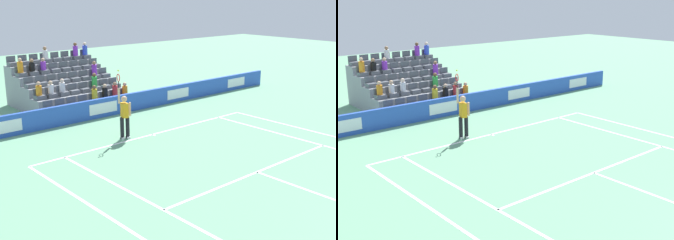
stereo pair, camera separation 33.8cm
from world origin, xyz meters
The scene contains 9 objects.
line_baseline centered at (0.00, -11.89, 0.00)m, with size 10.97×0.10×0.01m, color white.
line_service centered at (0.00, -6.40, 0.00)m, with size 8.23×0.10×0.01m, color white.
line_singles_sideline_left centered at (4.12, -5.95, 0.00)m, with size 0.10×11.89×0.01m, color white.
line_singles_sideline_right centered at (-4.12, -5.95, 0.00)m, with size 0.10×11.89×0.01m, color white.
line_doubles_sideline_left centered at (5.49, -5.95, 0.00)m, with size 0.10×11.89×0.01m, color white.
line_centre_mark centered at (0.00, -11.79, 0.00)m, with size 0.10×0.20×0.01m, color white.
sponsor_barrier centered at (0.00, -15.64, 0.46)m, with size 24.19×0.22×0.91m.
tennis_player centered at (1.16, -12.23, 0.99)m, with size 0.51×0.41×2.85m.
stadium_stand centered at (0.00, -19.20, 0.83)m, with size 4.96×4.75×3.04m.
Camera 1 is at (11.48, 2.13, 5.77)m, focal length 48.34 mm.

